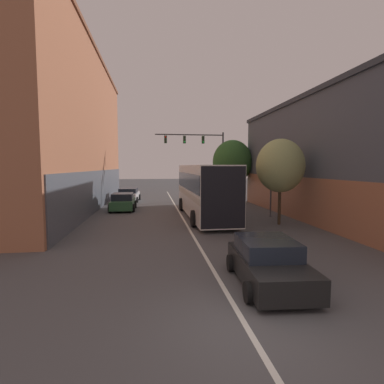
{
  "coord_description": "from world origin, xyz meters",
  "views": [
    {
      "loc": [
        -2.02,
        -6.08,
        3.53
      ],
      "look_at": [
        0.53,
        13.25,
        1.87
      ],
      "focal_mm": 28.0,
      "sensor_mm": 36.0,
      "label": 1
    }
  ],
  "objects_px": {
    "bus": "(204,188)",
    "traffic_signal_gantry": "(202,150)",
    "hatchback_foreground": "(268,263)",
    "street_tree_far": "(232,162)",
    "parked_car_left_mid": "(129,195)",
    "street_tree_near": "(280,166)",
    "parked_car_left_near": "(123,202)",
    "street_lamp": "(271,177)"
  },
  "relations": [
    {
      "from": "bus",
      "to": "traffic_signal_gantry",
      "type": "height_order",
      "value": "traffic_signal_gantry"
    },
    {
      "from": "hatchback_foreground",
      "to": "street_tree_far",
      "type": "bearing_deg",
      "value": -8.63
    },
    {
      "from": "parked_car_left_mid",
      "to": "street_tree_near",
      "type": "xyz_separation_m",
      "value": [
        10.07,
        -13.66,
        2.93
      ]
    },
    {
      "from": "parked_car_left_near",
      "to": "traffic_signal_gantry",
      "type": "distance_m",
      "value": 11.79
    },
    {
      "from": "street_lamp",
      "to": "traffic_signal_gantry",
      "type": "bearing_deg",
      "value": 103.53
    },
    {
      "from": "bus",
      "to": "hatchback_foreground",
      "type": "height_order",
      "value": "bus"
    },
    {
      "from": "parked_car_left_near",
      "to": "street_lamp",
      "type": "xyz_separation_m",
      "value": [
        10.64,
        -4.54,
        2.12
      ]
    },
    {
      "from": "hatchback_foreground",
      "to": "parked_car_left_mid",
      "type": "height_order",
      "value": "parked_car_left_mid"
    },
    {
      "from": "bus",
      "to": "parked_car_left_near",
      "type": "relative_size",
      "value": 2.83
    },
    {
      "from": "parked_car_left_near",
      "to": "parked_car_left_mid",
      "type": "xyz_separation_m",
      "value": [
        -0.03,
        6.3,
        -0.01
      ]
    },
    {
      "from": "street_tree_near",
      "to": "parked_car_left_near",
      "type": "bearing_deg",
      "value": 143.76
    },
    {
      "from": "bus",
      "to": "hatchback_foreground",
      "type": "relative_size",
      "value": 2.77
    },
    {
      "from": "hatchback_foreground",
      "to": "parked_car_left_near",
      "type": "height_order",
      "value": "parked_car_left_near"
    },
    {
      "from": "street_lamp",
      "to": "street_tree_near",
      "type": "distance_m",
      "value": 2.99
    },
    {
      "from": "bus",
      "to": "traffic_signal_gantry",
      "type": "relative_size",
      "value": 1.46
    },
    {
      "from": "hatchback_foreground",
      "to": "parked_car_left_near",
      "type": "relative_size",
      "value": 1.02
    },
    {
      "from": "traffic_signal_gantry",
      "to": "street_lamp",
      "type": "bearing_deg",
      "value": -76.47
    },
    {
      "from": "hatchback_foreground",
      "to": "bus",
      "type": "bearing_deg",
      "value": 2.89
    },
    {
      "from": "street_tree_near",
      "to": "street_tree_far",
      "type": "xyz_separation_m",
      "value": [
        0.21,
        11.74,
        0.41
      ]
    },
    {
      "from": "parked_car_left_near",
      "to": "street_tree_near",
      "type": "distance_m",
      "value": 12.79
    },
    {
      "from": "hatchback_foreground",
      "to": "street_tree_near",
      "type": "bearing_deg",
      "value": -22.03
    },
    {
      "from": "parked_car_left_mid",
      "to": "traffic_signal_gantry",
      "type": "bearing_deg",
      "value": -77.61
    },
    {
      "from": "parked_car_left_near",
      "to": "street_tree_far",
      "type": "bearing_deg",
      "value": -66.89
    },
    {
      "from": "parked_car_left_mid",
      "to": "street_tree_near",
      "type": "relative_size",
      "value": 0.82
    },
    {
      "from": "hatchback_foreground",
      "to": "street_lamp",
      "type": "distance_m",
      "value": 12.77
    },
    {
      "from": "parked_car_left_mid",
      "to": "street_lamp",
      "type": "height_order",
      "value": "street_lamp"
    },
    {
      "from": "street_tree_far",
      "to": "street_tree_near",
      "type": "bearing_deg",
      "value": -91.05
    },
    {
      "from": "parked_car_left_near",
      "to": "street_lamp",
      "type": "distance_m",
      "value": 11.76
    },
    {
      "from": "hatchback_foreground",
      "to": "traffic_signal_gantry",
      "type": "distance_m",
      "value": 24.28
    },
    {
      "from": "street_lamp",
      "to": "street_tree_far",
      "type": "xyz_separation_m",
      "value": [
        -0.38,
        8.92,
        1.21
      ]
    },
    {
      "from": "parked_car_left_near",
      "to": "street_lamp",
      "type": "height_order",
      "value": "street_lamp"
    },
    {
      "from": "street_tree_near",
      "to": "parked_car_left_mid",
      "type": "bearing_deg",
      "value": 126.41
    },
    {
      "from": "parked_car_left_near",
      "to": "traffic_signal_gantry",
      "type": "relative_size",
      "value": 0.52
    },
    {
      "from": "street_lamp",
      "to": "bus",
      "type": "bearing_deg",
      "value": 175.16
    },
    {
      "from": "bus",
      "to": "street_tree_far",
      "type": "relative_size",
      "value": 1.77
    },
    {
      "from": "parked_car_left_mid",
      "to": "street_tree_near",
      "type": "height_order",
      "value": "street_tree_near"
    },
    {
      "from": "bus",
      "to": "parked_car_left_near",
      "type": "height_order",
      "value": "bus"
    },
    {
      "from": "parked_car_left_near",
      "to": "street_tree_far",
      "type": "distance_m",
      "value": 11.64
    },
    {
      "from": "bus",
      "to": "parked_car_left_near",
      "type": "bearing_deg",
      "value": 54.52
    },
    {
      "from": "street_lamp",
      "to": "street_tree_far",
      "type": "distance_m",
      "value": 9.01
    },
    {
      "from": "bus",
      "to": "traffic_signal_gantry",
      "type": "distance_m",
      "value": 12.3
    },
    {
      "from": "hatchback_foreground",
      "to": "parked_car_left_mid",
      "type": "relative_size",
      "value": 0.92
    }
  ]
}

